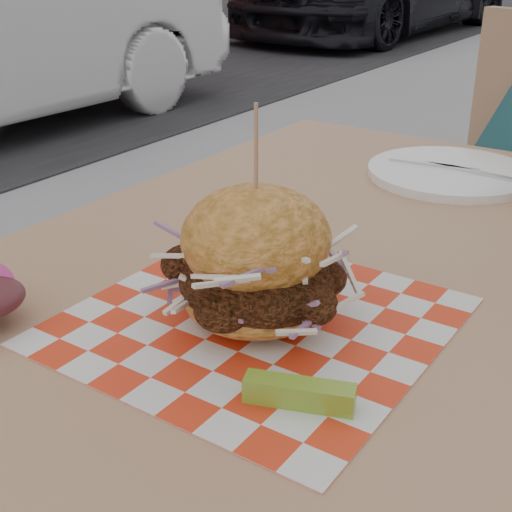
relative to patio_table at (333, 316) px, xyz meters
name	(u,v)px	position (x,y,z in m)	size (l,w,h in m)	color
patio_table	(333,316)	(0.00, 0.00, 0.00)	(0.80, 1.20, 0.75)	#A57B5C
paper_liner	(256,321)	(0.00, -0.18, 0.08)	(0.36, 0.36, 0.00)	red
sandwich	(256,265)	(0.00, -0.18, 0.14)	(0.20, 0.20, 0.23)	#E39140
pickle_spear	(299,393)	(0.12, -0.28, 0.09)	(0.10, 0.02, 0.02)	#84A931
place_setting	(450,173)	(0.00, 0.39, 0.09)	(0.27, 0.27, 0.02)	white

